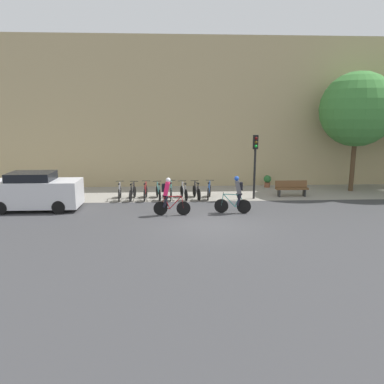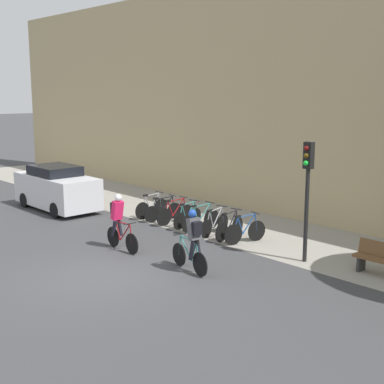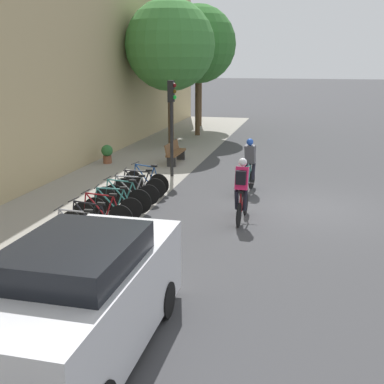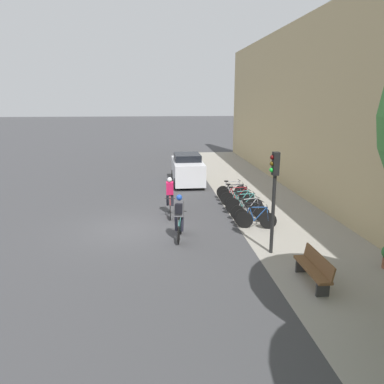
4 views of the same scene
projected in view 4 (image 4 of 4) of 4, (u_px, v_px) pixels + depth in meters
name	position (u px, v px, depth m)	size (l,w,h in m)	color
ground	(129.00, 230.00, 15.24)	(200.00, 200.00, 0.00)	#3D3D3F
kerb_strip	(289.00, 224.00, 15.92)	(44.00, 4.50, 0.01)	gray
building_facade	(357.00, 112.00, 15.04)	(44.00, 0.60, 9.36)	tan
cyclist_pink	(170.00, 195.00, 16.95)	(1.71, 0.46, 1.76)	black
cyclist_grey	(179.00, 216.00, 13.87)	(1.71, 0.53, 1.77)	black
parked_bike_0	(232.00, 191.00, 20.01)	(0.46, 1.65, 0.97)	black
parked_bike_1	(234.00, 194.00, 19.33)	(0.46, 1.66, 0.95)	black
parked_bike_2	(237.00, 197.00, 18.65)	(0.46, 1.71, 0.97)	black
parked_bike_3	(241.00, 201.00, 17.98)	(0.47, 1.60, 0.95)	black
parked_bike_4	(244.00, 205.00, 17.29)	(0.46, 1.75, 0.99)	black
parked_bike_5	(248.00, 210.00, 16.62)	(0.50, 1.66, 0.95)	black
parked_bike_6	(252.00, 214.00, 15.94)	(0.48, 1.65, 0.97)	black
parked_bike_7	(256.00, 219.00, 15.26)	(0.49, 1.62, 0.98)	black
traffic_light_pole	(274.00, 184.00, 12.37)	(0.26, 0.30, 3.51)	black
bench	(314.00, 268.00, 10.69)	(1.84, 0.44, 0.89)	brown
parked_car	(187.00, 169.00, 23.36)	(4.30, 1.84, 1.85)	silver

